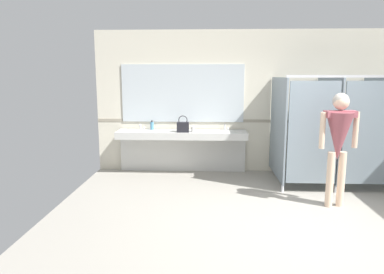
% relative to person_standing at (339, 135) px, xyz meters
% --- Properties ---
extents(ground_plane, '(7.33, 6.02, 0.10)m').
position_rel_person_standing_xyz_m(ground_plane, '(-0.56, -0.73, -1.15)').
color(ground_plane, '#9E998E').
extents(wall_back, '(7.33, 0.12, 2.86)m').
position_rel_person_standing_xyz_m(wall_back, '(-0.56, 2.04, 0.34)').
color(wall_back, beige).
rests_on(wall_back, ground_plane).
extents(wall_back_tile_band, '(7.33, 0.01, 0.06)m').
position_rel_person_standing_xyz_m(wall_back_tile_band, '(-0.56, 1.98, -0.05)').
color(wall_back_tile_band, '#9E937F').
rests_on(wall_back_tile_band, wall_back).
extents(vanity_counter, '(2.58, 0.54, 0.99)m').
position_rel_person_standing_xyz_m(vanity_counter, '(-2.46, 1.78, -0.46)').
color(vanity_counter, silver).
rests_on(vanity_counter, ground_plane).
extents(mirror_panel, '(2.48, 0.02, 1.16)m').
position_rel_person_standing_xyz_m(mirror_panel, '(-2.46, 1.97, 0.51)').
color(mirror_panel, silver).
rests_on(mirror_panel, wall_back).
extents(bathroom_stalls, '(2.76, 1.39, 1.97)m').
position_rel_person_standing_xyz_m(bathroom_stalls, '(0.70, 1.07, -0.06)').
color(bathroom_stalls, gray).
rests_on(bathroom_stalls, ground_plane).
extents(person_standing, '(0.59, 0.46, 1.72)m').
position_rel_person_standing_xyz_m(person_standing, '(0.00, 0.00, 0.00)').
color(person_standing, beige).
rests_on(person_standing, ground_plane).
extents(handbag, '(0.23, 0.13, 0.33)m').
position_rel_person_standing_xyz_m(handbag, '(-2.42, 1.56, -0.11)').
color(handbag, black).
rests_on(handbag, vanity_counter).
extents(soap_dispenser, '(0.07, 0.07, 0.19)m').
position_rel_person_standing_xyz_m(soap_dispenser, '(-3.08, 1.86, -0.14)').
color(soap_dispenser, teal).
rests_on(soap_dispenser, vanity_counter).
extents(paper_cup, '(0.07, 0.07, 0.11)m').
position_rel_person_standing_xyz_m(paper_cup, '(-2.22, 1.57, -0.17)').
color(paper_cup, white).
rests_on(paper_cup, vanity_counter).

